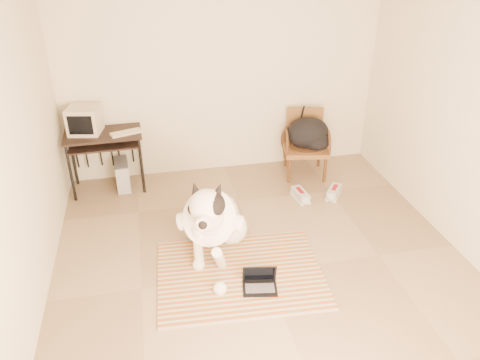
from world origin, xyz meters
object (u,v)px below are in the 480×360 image
object	(u,v)px
computer_desk	(104,142)
rattan_chair	(305,143)
crt_monitor	(84,120)
backpack	(310,134)
dog	(212,220)
pc_tower	(122,175)
laptop	(260,282)

from	to	relation	value
computer_desk	rattan_chair	xyz separation A→B (m)	(2.52, -0.08, -0.22)
crt_monitor	rattan_chair	xyz separation A→B (m)	(2.70, -0.15, -0.48)
rattan_chair	crt_monitor	bearing A→B (deg)	176.73
computer_desk	backpack	size ratio (longest dim) A/B	1.67
rattan_chair	dog	bearing A→B (deg)	-134.57
crt_monitor	backpack	size ratio (longest dim) A/B	0.76
pc_tower	backpack	world-z (taller)	backpack
laptop	backpack	size ratio (longest dim) A/B	0.63
laptop	computer_desk	size ratio (longest dim) A/B	0.38
dog	pc_tower	size ratio (longest dim) A/B	3.45
computer_desk	pc_tower	xyz separation A→B (m)	(0.16, -0.02, -0.46)
pc_tower	computer_desk	bearing A→B (deg)	172.54
pc_tower	crt_monitor	bearing A→B (deg)	165.36
crt_monitor	backpack	distance (m)	2.76
dog	backpack	world-z (taller)	dog
crt_monitor	pc_tower	bearing A→B (deg)	-14.64
dog	laptop	bearing A→B (deg)	-61.78
dog	computer_desk	world-z (taller)	dog
dog	crt_monitor	size ratio (longest dim) A/B	3.34
rattan_chair	backpack	distance (m)	0.16
pc_tower	rattan_chair	size ratio (longest dim) A/B	0.48
backpack	dog	bearing A→B (deg)	-136.16
dog	rattan_chair	distance (m)	2.08
dog	crt_monitor	distance (m)	2.12
dog	laptop	xyz separation A→B (m)	(0.33, -0.61, -0.32)
computer_desk	pc_tower	world-z (taller)	computer_desk
crt_monitor	laptop	bearing A→B (deg)	-54.95
laptop	computer_desk	bearing A→B (deg)	122.56
dog	crt_monitor	xyz separation A→B (m)	(-1.25, 1.63, 0.51)
dog	computer_desk	distance (m)	1.90
laptop	rattan_chair	xyz separation A→B (m)	(1.13, 2.09, 0.35)
laptop	backpack	distance (m)	2.39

